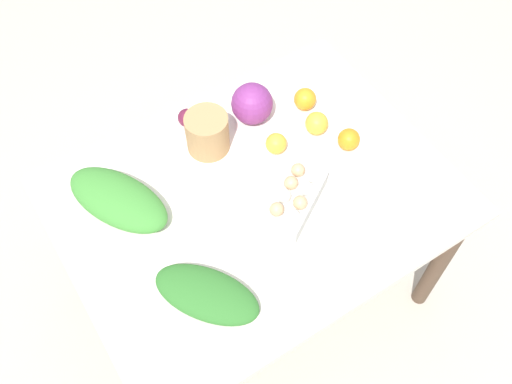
{
  "coord_description": "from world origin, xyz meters",
  "views": [
    {
      "loc": [
        -0.53,
        -0.82,
        2.2
      ],
      "look_at": [
        0.0,
        0.0,
        0.72
      ],
      "focal_mm": 40.0,
      "sensor_mm": 36.0,
      "label": 1
    }
  ],
  "objects_px": {
    "orange_1": "(305,99)",
    "orange_2": "(276,143)",
    "cabbage_purple": "(252,104)",
    "egg_carton": "(295,198)",
    "greens_bunch_beet_tops": "(207,294)",
    "beet_root": "(187,118)",
    "paper_bag": "(207,133)",
    "greens_bunch_chard": "(118,199)",
    "orange_3": "(348,139)",
    "orange_0": "(317,123)"
  },
  "relations": [
    {
      "from": "greens_bunch_chard",
      "to": "orange_1",
      "type": "bearing_deg",
      "value": 2.37
    },
    {
      "from": "orange_0",
      "to": "paper_bag",
      "type": "bearing_deg",
      "value": 157.73
    },
    {
      "from": "cabbage_purple",
      "to": "beet_root",
      "type": "height_order",
      "value": "cabbage_purple"
    },
    {
      "from": "paper_bag",
      "to": "orange_1",
      "type": "relative_size",
      "value": 1.82
    },
    {
      "from": "greens_bunch_chard",
      "to": "orange_0",
      "type": "distance_m",
      "value": 0.69
    },
    {
      "from": "cabbage_purple",
      "to": "egg_carton",
      "type": "height_order",
      "value": "cabbage_purple"
    },
    {
      "from": "orange_3",
      "to": "paper_bag",
      "type": "bearing_deg",
      "value": 147.43
    },
    {
      "from": "orange_1",
      "to": "orange_3",
      "type": "xyz_separation_m",
      "value": [
        0.02,
        -0.22,
        -0.0
      ]
    },
    {
      "from": "paper_bag",
      "to": "greens_bunch_beet_tops",
      "type": "xyz_separation_m",
      "value": [
        -0.27,
        -0.47,
        -0.04
      ]
    },
    {
      "from": "cabbage_purple",
      "to": "paper_bag",
      "type": "xyz_separation_m",
      "value": [
        -0.19,
        -0.03,
        -0.0
      ]
    },
    {
      "from": "paper_bag",
      "to": "greens_bunch_beet_tops",
      "type": "distance_m",
      "value": 0.54
    },
    {
      "from": "egg_carton",
      "to": "orange_2",
      "type": "relative_size",
      "value": 3.91
    },
    {
      "from": "greens_bunch_beet_tops",
      "to": "orange_2",
      "type": "distance_m",
      "value": 0.56
    },
    {
      "from": "greens_bunch_beet_tops",
      "to": "beet_root",
      "type": "bearing_deg",
      "value": 65.98
    },
    {
      "from": "egg_carton",
      "to": "orange_3",
      "type": "xyz_separation_m",
      "value": [
        0.28,
        0.1,
        -0.0
      ]
    },
    {
      "from": "paper_bag",
      "to": "greens_bunch_chard",
      "type": "relative_size",
      "value": 0.4
    },
    {
      "from": "orange_0",
      "to": "egg_carton",
      "type": "bearing_deg",
      "value": -138.35
    },
    {
      "from": "greens_bunch_chard",
      "to": "orange_2",
      "type": "distance_m",
      "value": 0.53
    },
    {
      "from": "egg_carton",
      "to": "orange_3",
      "type": "height_order",
      "value": "egg_carton"
    },
    {
      "from": "orange_1",
      "to": "orange_2",
      "type": "bearing_deg",
      "value": -151.06
    },
    {
      "from": "cabbage_purple",
      "to": "beet_root",
      "type": "relative_size",
      "value": 2.24
    },
    {
      "from": "orange_2",
      "to": "orange_0",
      "type": "bearing_deg",
      "value": -1.7
    },
    {
      "from": "orange_1",
      "to": "egg_carton",
      "type": "bearing_deg",
      "value": -129.68
    },
    {
      "from": "egg_carton",
      "to": "orange_1",
      "type": "xyz_separation_m",
      "value": [
        0.26,
        0.32,
        -0.0
      ]
    },
    {
      "from": "greens_bunch_beet_tops",
      "to": "orange_3",
      "type": "xyz_separation_m",
      "value": [
        0.66,
        0.22,
        0.01
      ]
    },
    {
      "from": "beet_root",
      "to": "orange_0",
      "type": "relative_size",
      "value": 0.81
    },
    {
      "from": "cabbage_purple",
      "to": "beet_root",
      "type": "xyz_separation_m",
      "value": [
        -0.2,
        0.09,
        -0.04
      ]
    },
    {
      "from": "beet_root",
      "to": "orange_3",
      "type": "distance_m",
      "value": 0.54
    },
    {
      "from": "paper_bag",
      "to": "orange_0",
      "type": "xyz_separation_m",
      "value": [
        0.34,
        -0.14,
        -0.03
      ]
    },
    {
      "from": "egg_carton",
      "to": "orange_1",
      "type": "bearing_deg",
      "value": -160.96
    },
    {
      "from": "greens_bunch_beet_tops",
      "to": "beet_root",
      "type": "xyz_separation_m",
      "value": [
        0.26,
        0.59,
        0.0
      ]
    },
    {
      "from": "cabbage_purple",
      "to": "egg_carton",
      "type": "bearing_deg",
      "value": -102.36
    },
    {
      "from": "beet_root",
      "to": "orange_1",
      "type": "bearing_deg",
      "value": -21.66
    },
    {
      "from": "greens_bunch_beet_tops",
      "to": "cabbage_purple",
      "type": "bearing_deg",
      "value": 46.87
    },
    {
      "from": "beet_root",
      "to": "orange_2",
      "type": "relative_size",
      "value": 0.9
    },
    {
      "from": "greens_bunch_beet_tops",
      "to": "greens_bunch_chard",
      "type": "bearing_deg",
      "value": 100.38
    },
    {
      "from": "paper_bag",
      "to": "beet_root",
      "type": "height_order",
      "value": "paper_bag"
    },
    {
      "from": "cabbage_purple",
      "to": "paper_bag",
      "type": "distance_m",
      "value": 0.19
    },
    {
      "from": "egg_carton",
      "to": "greens_bunch_beet_tops",
      "type": "height_order",
      "value": "egg_carton"
    },
    {
      "from": "greens_bunch_chard",
      "to": "orange_2",
      "type": "height_order",
      "value": "greens_bunch_chard"
    },
    {
      "from": "egg_carton",
      "to": "orange_0",
      "type": "height_order",
      "value": "egg_carton"
    },
    {
      "from": "beet_root",
      "to": "orange_3",
      "type": "height_order",
      "value": "orange_3"
    },
    {
      "from": "beet_root",
      "to": "orange_0",
      "type": "bearing_deg",
      "value": -36.68
    },
    {
      "from": "beet_root",
      "to": "orange_2",
      "type": "distance_m",
      "value": 0.32
    },
    {
      "from": "orange_1",
      "to": "greens_bunch_beet_tops",
      "type": "bearing_deg",
      "value": -145.77
    },
    {
      "from": "egg_carton",
      "to": "orange_3",
      "type": "relative_size",
      "value": 3.71
    },
    {
      "from": "paper_bag",
      "to": "orange_1",
      "type": "height_order",
      "value": "paper_bag"
    },
    {
      "from": "orange_2",
      "to": "orange_3",
      "type": "xyz_separation_m",
      "value": [
        0.21,
        -0.11,
        0.0
      ]
    },
    {
      "from": "egg_carton",
      "to": "orange_2",
      "type": "distance_m",
      "value": 0.22
    },
    {
      "from": "greens_bunch_beet_tops",
      "to": "egg_carton",
      "type": "bearing_deg",
      "value": 17.72
    }
  ]
}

